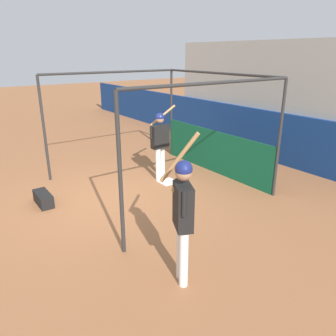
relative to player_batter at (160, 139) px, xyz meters
name	(u,v)px	position (x,y,z in m)	size (l,w,h in m)	color
ground_plane	(103,199)	(0.34, -1.87, -1.09)	(60.00, 60.00, 0.00)	#935B38
outfield_wall	(262,134)	(0.34, 3.70, -0.31)	(24.00, 0.12, 1.55)	navy
bleacher_section	(304,97)	(0.34, 5.76, 0.73)	(8.15, 4.00, 3.63)	#9E9E99
batting_cage	(196,135)	(0.44, 0.85, 0.09)	(4.23, 4.12, 2.77)	#282828
home_plate	(168,182)	(0.36, -0.01, -1.08)	(0.44, 0.44, 0.02)	white
player_batter	(160,139)	(0.00, 0.00, 0.00)	(0.51, 0.92, 1.92)	white
player_waiting	(183,210)	(3.71, -2.15, 0.09)	(0.81, 0.57, 2.22)	white
equipment_bag	(43,199)	(-0.17, -3.07, -0.95)	(0.70, 0.28, 0.28)	black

